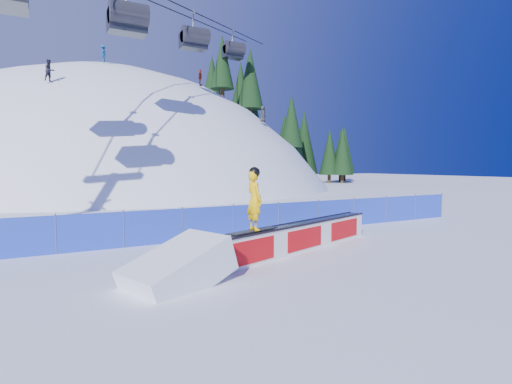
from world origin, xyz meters
TOP-DOWN VIEW (x-y plane):
  - ground at (0.00, 0.00)m, footprint 160.00×160.00m
  - snow_hill at (0.00, 42.00)m, footprint 64.00×64.00m
  - treeline at (24.67, 39.90)m, footprint 27.79×12.93m
  - safety_fence at (0.00, 4.50)m, footprint 22.05×0.05m
  - chairlift at (4.74, 27.49)m, footprint 40.80×41.70m
  - rail_box at (-0.22, 1.31)m, footprint 7.29×3.01m
  - snow_ramp at (-4.67, -0.26)m, footprint 2.80×2.24m
  - snowboarder at (-2.20, 0.61)m, footprint 1.71×0.86m
  - distant_skiers at (2.23, 29.90)m, footprint 20.45×8.77m

SIDE VIEW (x-z plane):
  - snow_hill at x=0.00m, z-range -50.00..14.00m
  - ground at x=0.00m, z-range 0.00..0.00m
  - snow_ramp at x=-4.67m, z-range -0.76..0.76m
  - rail_box at x=-0.22m, z-range -0.01..0.90m
  - safety_fence at x=0.00m, z-range -0.05..1.25m
  - snowboarder at x=-2.20m, z-range 0.89..2.67m
  - treeline at x=24.67m, z-range -0.88..20.56m
  - distant_skiers at x=2.23m, z-range 7.38..14.93m
  - chairlift at x=4.74m, z-range 5.89..27.89m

